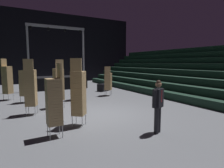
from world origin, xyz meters
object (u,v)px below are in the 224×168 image
Objects in this scene: chair_stack_rear_centre at (7,80)px; chair_stack_mid_left at (54,101)px; man_with_tie at (158,103)px; chair_stack_mid_right at (77,82)px; equipment_road_case at (103,87)px; chair_stack_rear_right at (59,84)px; chair_stack_front_right at (25,87)px; chair_stack_mid_centre at (108,81)px; chair_stack_rear_left at (31,87)px; stage_riser at (56,81)px; chair_stack_front_left at (78,93)px.

chair_stack_mid_left is at bearing 54.62° from chair_stack_rear_centre.
man_with_tie is 6.63m from chair_stack_mid_right.
chair_stack_rear_right is at bearing -138.88° from equipment_road_case.
chair_stack_front_right is at bearing -89.23° from man_with_tie.
chair_stack_mid_centre is 2.28× the size of equipment_road_case.
chair_stack_rear_left is (-2.89, -2.23, 0.13)m from chair_stack_mid_right.
stage_riser reaches higher than chair_stack_front_left.
chair_stack_rear_left is at bearing -76.80° from man_with_tie.
chair_stack_front_left reaches higher than equipment_road_case.
chair_stack_rear_left reaches higher than chair_stack_front_right.
equipment_road_case is (0.63, 2.05, -0.73)m from chair_stack_mid_centre.
chair_stack_mid_centre reaches higher than chair_stack_front_right.
chair_stack_front_left is at bearing -122.45° from equipment_road_case.
stage_riser is at bearing 91.78° from chair_stack_rear_left.
chair_stack_rear_right is at bearing 129.57° from chair_stack_front_left.
stage_riser is at bearing -112.18° from man_with_tie.
chair_stack_mid_left is at bearing -106.95° from chair_stack_front_left.
chair_stack_rear_right is at bearing -111.61° from chair_stack_mid_centre.
stage_riser is 2.41× the size of chair_stack_mid_right.
chair_stack_rear_centre is (-0.92, 4.24, 0.04)m from chair_stack_rear_left.
chair_stack_mid_left is at bearing -125.43° from equipment_road_case.
chair_stack_rear_left is at bearing -109.07° from stage_riser.
chair_stack_rear_centre is 6.90m from equipment_road_case.
chair_stack_front_left reaches higher than man_with_tie.
stage_riser is 3.03× the size of man_with_tie.
chair_stack_rear_left is (-2.85, -8.26, 0.61)m from stage_riser.
chair_stack_rear_centre is (-2.30, 6.67, 0.04)m from chair_stack_front_left.
man_with_tie is 0.94× the size of chair_stack_front_right.
man_with_tie is 0.79× the size of chair_stack_mid_right.
chair_stack_mid_centre is 6.40m from chair_stack_rear_centre.
equipment_road_case is at bearing 59.30° from chair_stack_rear_left.
chair_stack_rear_right is (0.02, 3.18, 0.00)m from chair_stack_front_left.
equipment_road_case is at bearing 138.21° from chair_stack_rear_centre.
chair_stack_mid_right is 0.87× the size of chair_stack_rear_centre.
chair_stack_rear_centre is at bearing 160.72° from chair_stack_front_right.
stage_riser is 4.70m from equipment_road_case.
chair_stack_mid_right is at bearing 35.00° from chair_stack_rear_right.
stage_riser is at bearing 132.61° from chair_stack_mid_right.
chair_stack_mid_left is 0.93× the size of chair_stack_rear_left.
chair_stack_mid_centre is 5.88m from chair_stack_rear_left.
chair_stack_mid_left is at bearing -114.52° from chair_stack_rear_right.
stage_riser is at bearing 130.28° from equipment_road_case.
chair_stack_mid_left is at bearing -73.18° from chair_stack_mid_right.
chair_stack_rear_right is (1.39, 0.75, 0.00)m from chair_stack_rear_left.
chair_stack_rear_centre reaches higher than chair_stack_front_left.
stage_riser reaches higher than chair_stack_mid_right.
chair_stack_rear_right is (-2.01, 5.13, 0.24)m from man_with_tie.
chair_stack_mid_right is at bearing 111.85° from chair_stack_front_left.
chair_stack_front_right is at bearing -150.39° from chair_stack_mid_right.
chair_stack_mid_centre is at bearing -129.51° from man_with_tie.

